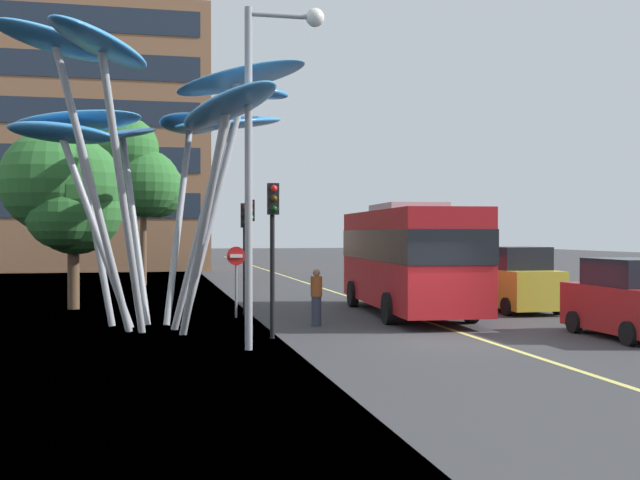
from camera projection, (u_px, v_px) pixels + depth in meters
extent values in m
cube|color=#38383A|center=(446.00, 343.00, 19.43)|extent=(120.00, 240.00, 0.10)
cube|color=#E0D666|center=(484.00, 340.00, 19.65)|extent=(0.16, 144.00, 0.01)
cube|color=red|center=(407.00, 258.00, 25.81)|extent=(3.15, 9.70, 3.10)
cube|color=black|center=(407.00, 245.00, 25.81)|extent=(3.18, 9.80, 0.99)
cube|color=yellow|center=(376.00, 222.00, 30.47)|extent=(1.41, 0.19, 0.36)
cube|color=#B2B2B7|center=(407.00, 208.00, 25.80)|extent=(2.12, 3.46, 0.24)
cylinder|color=black|center=(420.00, 293.00, 28.94)|extent=(0.34, 0.98, 0.96)
cylinder|color=black|center=(353.00, 294.00, 28.56)|extent=(0.34, 0.98, 0.96)
cylinder|color=black|center=(471.00, 307.00, 23.41)|extent=(0.34, 0.98, 0.96)
cylinder|color=black|center=(389.00, 308.00, 23.03)|extent=(0.34, 0.98, 0.96)
cylinder|color=#9EA0A5|center=(215.00, 206.00, 22.88)|extent=(2.07, 0.71, 7.10)
ellipsoid|color=#2D7FD1|center=(245.00, 89.00, 23.27)|extent=(3.07, 1.84, 0.64)
cylinder|color=#9EA0A5|center=(208.00, 222.00, 23.36)|extent=(1.71, 1.19, 6.18)
ellipsoid|color=#388EDB|center=(230.00, 123.00, 23.94)|extent=(4.23, 3.48, 0.97)
cylinder|color=#9EA0A5|center=(179.00, 221.00, 23.76)|extent=(1.05, 2.13, 6.27)
ellipsoid|color=#388EDB|center=(190.00, 124.00, 24.73)|extent=(2.88, 4.16, 0.79)
cylinder|color=#9EA0A5|center=(134.00, 227.00, 23.54)|extent=(1.03, 2.05, 5.90)
ellipsoid|color=#4299E0|center=(122.00, 134.00, 24.31)|extent=(3.06, 4.13, 0.84)
cylinder|color=#9EA0A5|center=(94.00, 223.00, 22.73)|extent=(1.33, 0.86, 6.05)
ellipsoid|color=#4299E0|center=(76.00, 122.00, 22.88)|extent=(4.55, 3.55, 0.80)
cylinder|color=#9EA0A5|center=(96.00, 231.00, 22.09)|extent=(2.16, 0.61, 5.64)
ellipsoid|color=#388EDB|center=(61.00, 133.00, 22.04)|extent=(3.26, 2.00, 0.96)
cylinder|color=#9EA0A5|center=(93.00, 193.00, 20.51)|extent=(2.06, 1.64, 7.64)
ellipsoid|color=#4299E0|center=(54.00, 41.00, 19.62)|extent=(3.37, 3.01, 0.90)
cylinder|color=#9EA0A5|center=(123.00, 196.00, 20.06)|extent=(1.21, 2.25, 7.40)
ellipsoid|color=#388EDB|center=(101.00, 44.00, 18.95)|extent=(3.17, 4.21, 1.03)
cylinder|color=#9EA0A5|center=(204.00, 227.00, 19.57)|extent=(1.21, 2.71, 5.82)
ellipsoid|color=#4299E0|center=(227.00, 107.00, 18.44)|extent=(2.79, 4.31, 0.99)
cylinder|color=#9EA0A5|center=(205.00, 208.00, 21.13)|extent=(1.89, 1.94, 6.86)
ellipsoid|color=#4CA3E5|center=(238.00, 79.00, 20.46)|extent=(4.13, 4.18, 0.72)
cylinder|color=black|center=(272.00, 261.00, 19.94)|extent=(0.12, 0.12, 3.99)
cube|color=black|center=(273.00, 199.00, 19.79)|extent=(0.28, 0.24, 0.80)
sphere|color=red|center=(274.00, 188.00, 19.66)|extent=(0.18, 0.18, 0.18)
sphere|color=#3A2707|center=(274.00, 199.00, 19.67)|extent=(0.18, 0.18, 0.18)
sphere|color=black|center=(274.00, 209.00, 19.67)|extent=(0.18, 0.18, 0.18)
cylinder|color=black|center=(245.00, 259.00, 25.62)|extent=(0.12, 0.12, 3.70)
cube|color=black|center=(245.00, 216.00, 25.47)|extent=(0.28, 0.24, 0.80)
sphere|color=red|center=(246.00, 208.00, 25.34)|extent=(0.18, 0.18, 0.18)
sphere|color=#3A2707|center=(246.00, 215.00, 25.35)|extent=(0.18, 0.18, 0.18)
sphere|color=black|center=(246.00, 223.00, 25.35)|extent=(0.18, 0.18, 0.18)
cylinder|color=black|center=(250.00, 253.00, 29.14)|extent=(0.12, 0.12, 3.97)
cube|color=black|center=(251.00, 210.00, 28.99)|extent=(0.28, 0.24, 0.80)
sphere|color=#390706|center=(251.00, 203.00, 28.86)|extent=(0.18, 0.18, 0.18)
sphere|color=#3A2707|center=(251.00, 210.00, 28.86)|extent=(0.18, 0.18, 0.18)
sphere|color=green|center=(251.00, 217.00, 28.86)|extent=(0.18, 0.18, 0.18)
cube|color=maroon|center=(632.00, 309.00, 20.03)|extent=(1.86, 3.99, 1.17)
cube|color=black|center=(632.00, 272.00, 20.02)|extent=(1.71, 2.20, 0.71)
cylinder|color=black|center=(635.00, 320.00, 21.44)|extent=(0.20, 0.60, 0.60)
cylinder|color=black|center=(574.00, 322.00, 21.04)|extent=(0.20, 0.60, 0.60)
cylinder|color=black|center=(629.00, 334.00, 18.62)|extent=(0.20, 0.60, 0.60)
cube|color=gold|center=(516.00, 288.00, 26.79)|extent=(1.84, 3.82, 1.29)
cube|color=black|center=(516.00, 258.00, 26.78)|extent=(1.69, 2.10, 0.78)
cylinder|color=black|center=(525.00, 300.00, 28.14)|extent=(0.20, 0.60, 0.60)
cylinder|color=black|center=(477.00, 301.00, 27.75)|extent=(0.20, 0.60, 0.60)
cylinder|color=black|center=(558.00, 306.00, 25.83)|extent=(0.20, 0.60, 0.60)
cylinder|color=black|center=(507.00, 307.00, 25.44)|extent=(0.20, 0.60, 0.60)
cube|color=gray|center=(447.00, 280.00, 32.50)|extent=(1.86, 3.96, 1.13)
cube|color=black|center=(447.00, 258.00, 32.49)|extent=(1.71, 2.18, 0.70)
cylinder|color=black|center=(456.00, 288.00, 33.90)|extent=(0.20, 0.60, 0.60)
cylinder|color=black|center=(416.00, 289.00, 33.51)|extent=(0.20, 0.60, 0.60)
cylinder|color=black|center=(480.00, 293.00, 31.51)|extent=(0.20, 0.60, 0.60)
cylinder|color=black|center=(436.00, 293.00, 31.11)|extent=(0.20, 0.60, 0.60)
cylinder|color=gray|center=(249.00, 179.00, 17.97)|extent=(0.18, 0.18, 7.96)
cylinder|color=gray|center=(282.00, 16.00, 18.10)|extent=(1.58, 0.12, 0.12)
sphere|color=silver|center=(315.00, 18.00, 18.27)|extent=(0.44, 0.44, 0.44)
cylinder|color=brown|center=(73.00, 270.00, 27.69)|extent=(0.41, 0.41, 2.80)
sphere|color=#2D6B2D|center=(76.00, 208.00, 27.38)|extent=(3.28, 3.28, 3.28)
sphere|color=#2D6B2D|center=(52.00, 182.00, 27.05)|extent=(3.59, 3.59, 3.59)
sphere|color=#2D6B2D|center=(76.00, 181.00, 27.27)|extent=(2.66, 2.66, 2.66)
sphere|color=#2D6B2D|center=(71.00, 187.00, 27.33)|extent=(3.59, 3.59, 3.59)
sphere|color=#2D6B2D|center=(62.00, 213.00, 26.71)|extent=(2.55, 2.55, 2.55)
cylinder|color=brown|center=(143.00, 250.00, 40.30)|extent=(0.33, 0.33, 3.70)
sphere|color=#2D6B2D|center=(127.00, 149.00, 39.85)|extent=(3.25, 3.25, 3.25)
sphere|color=#2D6B2D|center=(146.00, 184.00, 39.87)|extent=(3.49, 3.49, 3.49)
sphere|color=#2D6B2D|center=(157.00, 190.00, 40.41)|extent=(2.92, 2.92, 2.92)
sphere|color=#2D6B2D|center=(131.00, 186.00, 39.49)|extent=(2.41, 2.41, 2.41)
cylinder|color=#2D3342|center=(316.00, 311.00, 22.69)|extent=(0.29, 0.29, 0.86)
cylinder|color=#99471E|center=(316.00, 286.00, 22.68)|extent=(0.34, 0.34, 0.59)
sphere|color=#937056|center=(316.00, 273.00, 22.68)|extent=(0.22, 0.22, 0.22)
cylinder|color=gray|center=(236.00, 282.00, 24.89)|extent=(0.08, 0.08, 2.29)
cylinder|color=red|center=(236.00, 256.00, 24.85)|extent=(0.60, 0.03, 0.60)
cube|color=white|center=(236.00, 256.00, 24.82)|extent=(0.40, 0.04, 0.11)
cube|color=#8E6042|center=(34.00, 140.00, 57.38)|extent=(25.42, 10.07, 19.27)
cube|color=#1E2838|center=(23.00, 205.00, 52.48)|extent=(23.89, 0.08, 1.80)
cube|color=#1E2838|center=(22.00, 157.00, 52.45)|extent=(23.89, 0.08, 1.80)
cube|color=#1E2838|center=(22.00, 110.00, 52.42)|extent=(23.89, 0.08, 1.80)
cube|color=#1E2838|center=(22.00, 62.00, 52.40)|extent=(23.89, 0.08, 1.80)
cube|color=#1E2838|center=(22.00, 15.00, 52.37)|extent=(23.89, 0.08, 1.80)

